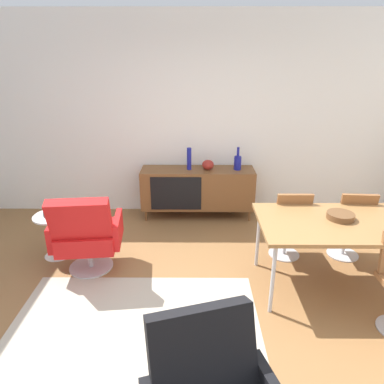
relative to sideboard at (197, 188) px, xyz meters
name	(u,v)px	position (x,y,z in m)	size (l,w,h in m)	color
ground_plane	(193,327)	(-0.06, -2.30, -0.44)	(8.32, 8.32, 0.00)	olive
wall_back	(194,117)	(-0.06, 0.30, 0.96)	(6.80, 0.12, 2.80)	white
sideboard	(197,188)	(0.00, 0.00, 0.00)	(1.60, 0.45, 0.72)	brown
vase_cobalt	(208,165)	(0.15, 0.00, 0.35)	(0.17, 0.17, 0.14)	maroon
vase_sculptural_dark	(238,162)	(0.56, 0.00, 0.39)	(0.10, 0.10, 0.32)	navy
vase_ceramic_small	(189,159)	(-0.12, 0.00, 0.44)	(0.06, 0.06, 0.31)	navy
dining_table	(342,225)	(1.38, -1.70, 0.26)	(1.60, 0.90, 0.74)	olive
wooden_bowl_on_table	(340,216)	(1.37, -1.64, 0.33)	(0.26, 0.26, 0.06)	brown
dining_chair_back_right	(350,221)	(1.73, -1.14, 0.03)	(0.42, 0.45, 0.86)	brown
dining_chair_back_left	(289,221)	(1.03, -1.14, 0.03)	(0.40, 0.43, 0.86)	brown
lounge_chair_red	(86,233)	(-1.19, -1.43, 0.03)	(0.77, 0.71, 0.95)	red
side_table_round	(55,231)	(-1.66, -1.11, -0.12)	(0.44, 0.44, 0.52)	white
fruit_bowl	(52,212)	(-1.66, -1.11, 0.12)	(0.20, 0.20, 0.11)	#262628
area_rug	(132,337)	(-0.57, -2.42, -0.44)	(2.20, 1.70, 0.01)	#B7AD99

